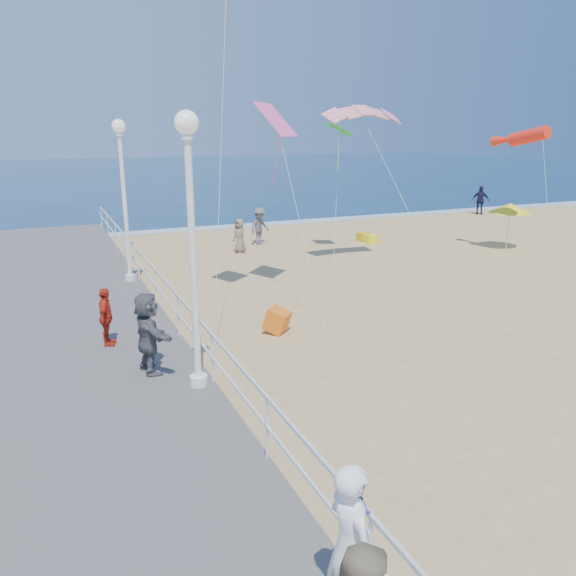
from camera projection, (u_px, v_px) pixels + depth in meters
name	position (u px, v px, depth m)	size (l,w,h in m)	color
ground	(416.00, 361.00, 13.53)	(160.00, 160.00, 0.00)	tan
ocean	(106.00, 174.00, 70.84)	(160.00, 90.00, 0.05)	#0C294A
surf_line	(197.00, 229.00, 31.60)	(160.00, 1.20, 0.04)	silver
boardwalk	(88.00, 414.00, 10.58)	(5.00, 44.00, 0.40)	#68625E
railing	(212.00, 343.00, 11.24)	(0.05, 42.00, 0.55)	white
lamp_post_mid	(191.00, 225.00, 10.47)	(0.44, 0.44, 5.32)	white
lamp_post_far	(123.00, 184.00, 18.41)	(0.44, 0.44, 5.32)	white
woman_holding_toddler	(350.00, 547.00, 5.64)	(0.68, 0.45, 1.86)	white
toddler_held	(357.00, 510.00, 5.75)	(0.35, 0.27, 0.71)	blue
spectator_3	(106.00, 317.00, 13.27)	(0.83, 0.34, 1.41)	red
spectator_5	(148.00, 333.00, 11.73)	(1.63, 0.52, 1.76)	#56575B
beach_walker_a	(260.00, 226.00, 27.16)	(1.17, 0.67, 1.81)	#56565B
beach_walker_b	(481.00, 200.00, 36.96)	(1.09, 0.46, 1.87)	#1A1938
beach_walker_c	(240.00, 236.00, 25.38)	(0.75, 0.49, 1.54)	#816F59
box_kite	(277.00, 323.00, 15.32)	(0.55, 0.55, 0.60)	#F0370E
beach_umbrella	(510.00, 208.00, 25.89)	(1.90, 1.90, 2.14)	white
beach_chair_left	(363.00, 237.00, 28.31)	(0.55, 0.55, 0.40)	gold
beach_chair_right	(371.00, 239.00, 27.68)	(0.55, 0.55, 0.40)	yellow
kite_parafoil	(364.00, 110.00, 21.18)	(3.22, 0.90, 0.30)	red
kite_windsock	(529.00, 136.00, 23.11)	(0.56, 0.56, 2.72)	red
kite_diamond_pink	(276.00, 120.00, 17.64)	(1.41, 1.41, 0.02)	#FA5C9D
kite_diamond_green	(340.00, 129.00, 23.75)	(1.08, 1.08, 0.02)	green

